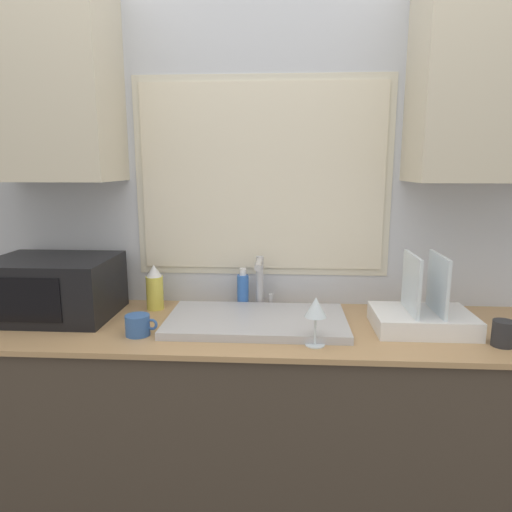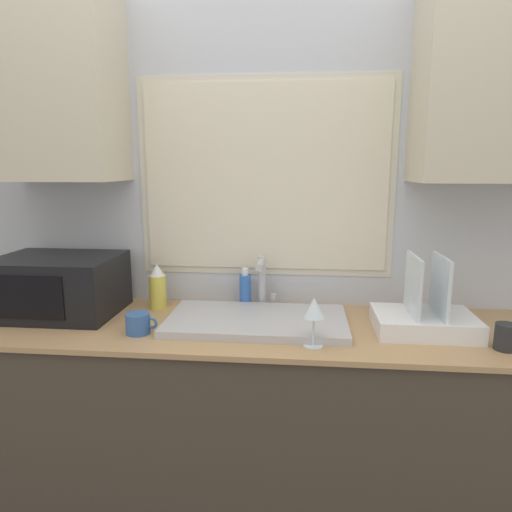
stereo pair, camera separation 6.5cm
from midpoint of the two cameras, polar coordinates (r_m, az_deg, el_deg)
name	(u,v)px [view 1 (the left image)]	position (r m, az deg, el deg)	size (l,w,h in m)	color
countertop	(258,431)	(2.01, -0.74, -21.03)	(2.27, 0.63, 0.92)	#42382D
wall_back	(262,192)	(1.99, -0.18, 8.00)	(6.00, 0.38, 2.60)	silver
sink_basin	(257,321)	(1.80, -0.97, -8.09)	(0.70, 0.39, 0.03)	#B2B2B7
faucet	(260,278)	(1.96, -0.38, -2.80)	(0.08, 0.18, 0.23)	#B7B7BC
microwave	(54,287)	(2.06, -24.80, -3.57)	(0.49, 0.38, 0.24)	black
dish_rack	(422,315)	(1.83, 19.13, -7.02)	(0.36, 0.26, 0.29)	white
spray_bottle	(155,288)	(2.02, -13.45, -3.91)	(0.07, 0.07, 0.20)	#D8CC4C
soap_bottle	(243,290)	(2.00, -2.58, -4.26)	(0.05, 0.05, 0.17)	blue
mug_near_sink	(138,325)	(1.75, -15.57, -8.33)	(0.12, 0.09, 0.08)	#335999
wine_glass	(316,309)	(1.57, 6.31, -6.61)	(0.08, 0.08, 0.17)	silver
mug_by_rack	(504,333)	(1.79, 27.64, -8.58)	(0.11, 0.07, 0.09)	#262628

